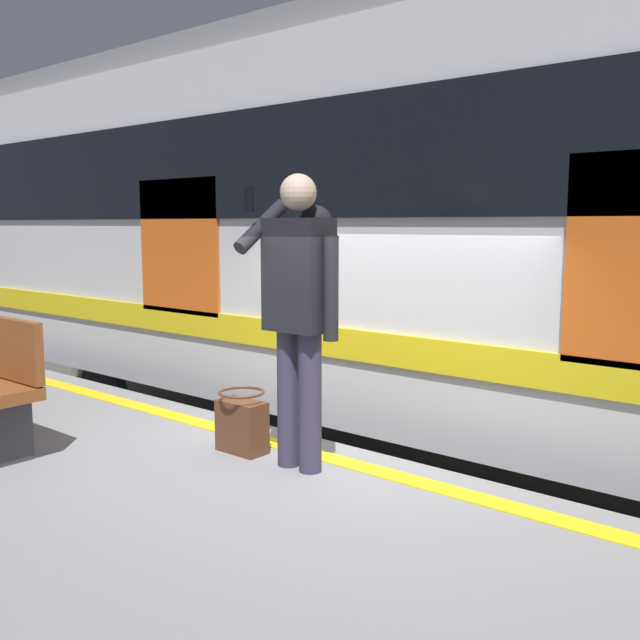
% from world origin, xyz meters
% --- Properties ---
extents(ground_plane, '(24.01, 24.01, 0.00)m').
position_xyz_m(ground_plane, '(0.00, 0.00, 0.00)').
color(ground_plane, '#4C4742').
extents(safety_line, '(12.10, 0.16, 0.01)m').
position_xyz_m(safety_line, '(0.00, 0.30, 1.07)').
color(safety_line, yellow).
rests_on(safety_line, platform).
extents(track_rail_near, '(16.05, 0.08, 0.16)m').
position_xyz_m(track_rail_near, '(0.00, -1.29, 0.08)').
color(track_rail_near, slate).
rests_on(track_rail_near, ground).
extents(track_rail_far, '(16.05, 0.08, 0.16)m').
position_xyz_m(track_rail_far, '(0.00, -2.72, 0.08)').
color(track_rail_far, slate).
rests_on(track_rail_far, ground).
extents(train_carriage, '(12.08, 2.96, 4.17)m').
position_xyz_m(train_carriage, '(0.26, -2.00, 2.62)').
color(train_carriage, silver).
rests_on(train_carriage, ground).
extents(passenger, '(0.57, 0.55, 1.80)m').
position_xyz_m(passenger, '(-0.10, 0.55, 2.13)').
color(passenger, '#383347').
rests_on(passenger, platform).
extents(handbag, '(0.34, 0.31, 0.42)m').
position_xyz_m(handbag, '(0.41, 0.57, 1.26)').
color(handbag, '#59331E').
rests_on(handbag, platform).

